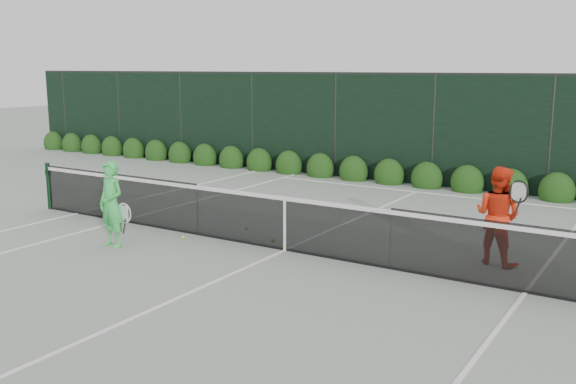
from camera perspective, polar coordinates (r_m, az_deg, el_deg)
The scene contains 8 objects.
ground at distance 11.45m, azimuth -0.27°, elevation -5.22°, with size 80.00×80.00×0.00m, color gray.
tennis_net at distance 11.33m, azimuth -0.38°, elevation -2.63°, with size 12.90×0.10×1.07m.
player_woman at distance 11.97m, azimuth -15.42°, elevation -1.06°, with size 0.66×0.44×1.56m.
player_man at distance 11.07m, azimuth 18.15°, elevation -1.99°, with size 0.97×0.80×1.63m.
court_lines at distance 11.45m, azimuth -0.27°, elevation -5.20°, with size 11.03×23.83×0.01m.
windscreen_fence at distance 8.99m, azimuth -9.59°, elevation 0.01°, with size 32.00×21.07×3.06m.
hedge_row at distance 17.71m, azimuth 12.23°, elevation 1.15°, with size 31.66×0.65×0.94m.
tennis_balls at distance 12.40m, azimuth -4.82°, elevation -3.83°, with size 1.63×1.29×0.07m.
Camera 1 is at (5.89, -9.28, 3.22)m, focal length 40.00 mm.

